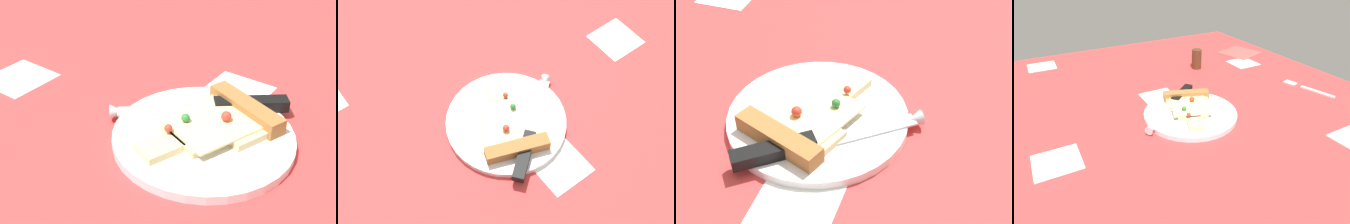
% 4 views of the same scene
% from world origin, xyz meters
% --- Properties ---
extents(ground_plane, '(1.28, 1.28, 0.03)m').
position_xyz_m(ground_plane, '(0.00, 0.00, -0.01)').
color(ground_plane, '#D13838').
rests_on(ground_plane, ground).
extents(plate, '(0.23, 0.23, 0.01)m').
position_xyz_m(plate, '(0.09, -0.02, 0.01)').
color(plate, silver).
rests_on(plate, ground_plane).
extents(pizza_slice, '(0.14, 0.19, 0.03)m').
position_xyz_m(pizza_slice, '(0.10, 0.00, 0.02)').
color(pizza_slice, beige).
rests_on(pizza_slice, plate).
extents(knife, '(0.20, 0.17, 0.02)m').
position_xyz_m(knife, '(0.08, 0.03, 0.02)').
color(knife, silver).
rests_on(knife, plate).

